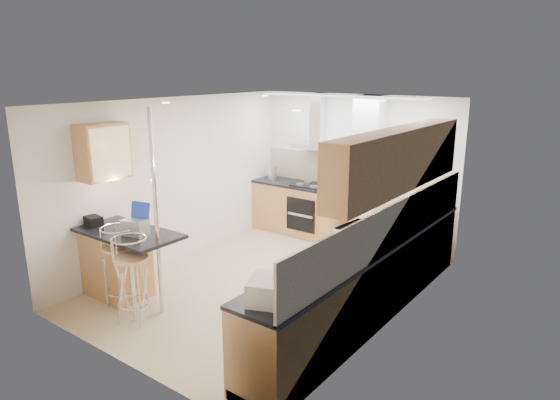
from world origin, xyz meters
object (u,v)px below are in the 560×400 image
Objects in this scene: microwave at (359,238)px; bar_stool_near at (121,268)px; bread_bin at (269,290)px; laptop at (135,227)px; bar_stool_end at (132,280)px.

microwave is 0.49× the size of bar_stool_near.
bar_stool_near is 2.55m from bread_bin.
microwave reaches higher than laptop.
laptop and bread_bin have the same top height.
laptop is 2.41m from bread_bin.
bread_bin is (2.49, -0.22, 0.49)m from bar_stool_near.
laptop is at bearing 47.37° from bar_stool_near.
microwave is at bearing 12.50° from laptop.
bread_bin is (-0.04, -1.60, -0.04)m from microwave.
laptop is 0.54m from bar_stool_near.
microwave is 1.28× the size of bread_bin.
laptop is 0.27× the size of bar_stool_end.
bread_bin is (2.10, -0.10, 0.50)m from bar_stool_end.
bread_bin is (2.38, -0.40, -0.01)m from laptop.
bar_stool_near is at bearing -134.71° from laptop.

